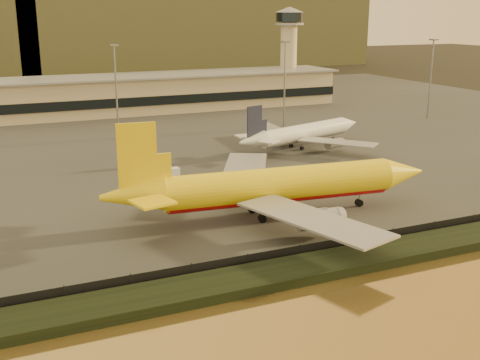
# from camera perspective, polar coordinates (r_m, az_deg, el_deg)

# --- Properties ---
(ground) EXTENTS (900.00, 900.00, 0.00)m
(ground) POSITION_cam_1_polar(r_m,az_deg,el_deg) (98.86, 4.96, -4.40)
(ground) COLOR black
(ground) RESTS_ON ground
(embankment) EXTENTS (320.00, 7.00, 1.40)m
(embankment) POSITION_cam_1_polar(r_m,az_deg,el_deg) (85.21, 10.54, -7.48)
(embankment) COLOR black
(embankment) RESTS_ON ground
(tarmac) EXTENTS (320.00, 220.00, 0.20)m
(tarmac) POSITION_cam_1_polar(r_m,az_deg,el_deg) (184.90, -9.43, 4.92)
(tarmac) COLOR #2D2D2D
(tarmac) RESTS_ON ground
(perimeter_fence) EXTENTS (300.00, 0.05, 2.20)m
(perimeter_fence) POSITION_cam_1_polar(r_m,az_deg,el_deg) (88.03, 9.09, -6.22)
(perimeter_fence) COLOR black
(perimeter_fence) RESTS_ON tarmac
(terminal_building) EXTENTS (202.00, 25.00, 12.60)m
(terminal_building) POSITION_cam_1_polar(r_m,az_deg,el_deg) (210.69, -15.52, 7.56)
(terminal_building) COLOR tan
(terminal_building) RESTS_ON tarmac
(control_tower) EXTENTS (11.20, 11.20, 35.50)m
(control_tower) POSITION_cam_1_polar(r_m,az_deg,el_deg) (241.74, 4.65, 12.70)
(control_tower) COLOR tan
(control_tower) RESTS_ON tarmac
(apron_light_masts) EXTENTS (152.20, 12.20, 25.40)m
(apron_light_masts) POSITION_cam_1_polar(r_m,az_deg,el_deg) (168.31, -2.87, 9.45)
(apron_light_masts) COLOR slate
(apron_light_masts) RESTS_ON tarmac
(distant_hills) EXTENTS (470.00, 160.00, 70.00)m
(distant_hills) POSITION_cam_1_polar(r_m,az_deg,el_deg) (421.77, -21.36, 14.27)
(distant_hills) COLOR brown
(distant_hills) RESTS_ON ground
(dhl_cargo_jet) EXTENTS (58.15, 56.66, 17.36)m
(dhl_cargo_jet) POSITION_cam_1_polar(r_m,az_deg,el_deg) (101.68, 3.28, -0.61)
(dhl_cargo_jet) COLOR yellow
(dhl_cargo_jet) RESTS_ON tarmac
(white_narrowbody_jet) EXTENTS (42.41, 40.33, 12.47)m
(white_narrowbody_jet) POSITION_cam_1_polar(r_m,az_deg,el_deg) (155.02, 5.99, 4.44)
(white_narrowbody_jet) COLOR white
(white_narrowbody_jet) RESTS_ON tarmac
(gse_vehicle_yellow) EXTENTS (3.82, 2.42, 1.59)m
(gse_vehicle_yellow) POSITION_cam_1_polar(r_m,az_deg,el_deg) (128.80, 8.25, 0.72)
(gse_vehicle_yellow) COLOR yellow
(gse_vehicle_yellow) RESTS_ON tarmac
(gse_vehicle_white) EXTENTS (3.86, 2.02, 1.67)m
(gse_vehicle_white) POSITION_cam_1_polar(r_m,az_deg,el_deg) (128.34, -6.59, 0.75)
(gse_vehicle_white) COLOR white
(gse_vehicle_white) RESTS_ON tarmac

